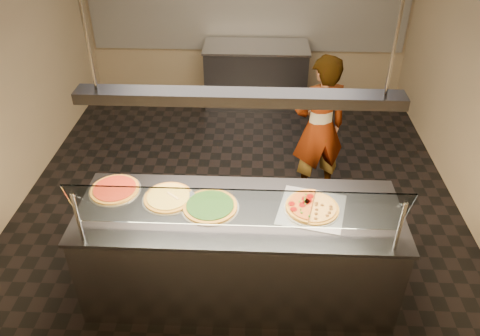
{
  "coord_description": "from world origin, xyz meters",
  "views": [
    {
      "loc": [
        0.2,
        -4.26,
        3.39
      ],
      "look_at": [
        0.05,
        -0.82,
        1.02
      ],
      "focal_mm": 35.0,
      "sensor_mm": 36.0,
      "label": 1
    }
  ],
  "objects_px": {
    "sneeze_guard": "(237,209)",
    "pizza_cheese": "(168,197)",
    "pizza_spatula": "(180,196)",
    "heat_lamp_housing": "(239,97)",
    "half_pizza_pepperoni": "(299,205)",
    "pizza_tomato": "(115,189)",
    "serving_counter": "(239,251)",
    "half_pizza_sausage": "(325,207)",
    "perforated_tray": "(312,209)",
    "worker": "(319,128)",
    "pizza_spinach": "(210,206)",
    "prep_table": "(256,75)"
  },
  "relations": [
    {
      "from": "pizza_spatula",
      "to": "heat_lamp_housing",
      "type": "distance_m",
      "value": 1.12
    },
    {
      "from": "pizza_tomato",
      "to": "heat_lamp_housing",
      "type": "distance_m",
      "value": 1.5
    },
    {
      "from": "half_pizza_sausage",
      "to": "pizza_tomato",
      "type": "xyz_separation_m",
      "value": [
        -1.79,
        0.19,
        -0.01
      ]
    },
    {
      "from": "half_pizza_pepperoni",
      "to": "heat_lamp_housing",
      "type": "height_order",
      "value": "heat_lamp_housing"
    },
    {
      "from": "half_pizza_pepperoni",
      "to": "pizza_cheese",
      "type": "distance_m",
      "value": 1.1
    },
    {
      "from": "sneeze_guard",
      "to": "half_pizza_pepperoni",
      "type": "relative_size",
      "value": 5.2
    },
    {
      "from": "prep_table",
      "to": "heat_lamp_housing",
      "type": "xyz_separation_m",
      "value": [
        -0.08,
        -3.85,
        1.48
      ]
    },
    {
      "from": "pizza_spinach",
      "to": "worker",
      "type": "distance_m",
      "value": 1.85
    },
    {
      "from": "sneeze_guard",
      "to": "prep_table",
      "type": "bearing_deg",
      "value": 88.87
    },
    {
      "from": "perforated_tray",
      "to": "pizza_spatula",
      "type": "relative_size",
      "value": 2.18
    },
    {
      "from": "pizza_spinach",
      "to": "worker",
      "type": "xyz_separation_m",
      "value": [
        1.05,
        1.51,
        -0.1
      ]
    },
    {
      "from": "half_pizza_sausage",
      "to": "pizza_cheese",
      "type": "relative_size",
      "value": 1.06
    },
    {
      "from": "perforated_tray",
      "to": "pizza_cheese",
      "type": "xyz_separation_m",
      "value": [
        -1.2,
        0.09,
        0.01
      ]
    },
    {
      "from": "prep_table",
      "to": "heat_lamp_housing",
      "type": "relative_size",
      "value": 0.69
    },
    {
      "from": "pizza_spatula",
      "to": "worker",
      "type": "distance_m",
      "value": 1.94
    },
    {
      "from": "half_pizza_pepperoni",
      "to": "pizza_tomato",
      "type": "height_order",
      "value": "half_pizza_pepperoni"
    },
    {
      "from": "perforated_tray",
      "to": "prep_table",
      "type": "distance_m",
      "value": 3.88
    },
    {
      "from": "pizza_cheese",
      "to": "pizza_tomato",
      "type": "height_order",
      "value": "same"
    },
    {
      "from": "half_pizza_pepperoni",
      "to": "pizza_tomato",
      "type": "relative_size",
      "value": 1.05
    },
    {
      "from": "pizza_tomato",
      "to": "pizza_spatula",
      "type": "xyz_separation_m",
      "value": [
        0.58,
        -0.09,
        0.01
      ]
    },
    {
      "from": "prep_table",
      "to": "worker",
      "type": "relative_size",
      "value": 0.94
    },
    {
      "from": "half_pizza_pepperoni",
      "to": "pizza_spatula",
      "type": "xyz_separation_m",
      "value": [
        -1.0,
        0.09,
        -0.01
      ]
    },
    {
      "from": "serving_counter",
      "to": "half_pizza_sausage",
      "type": "xyz_separation_m",
      "value": [
        0.7,
        0.03,
        0.49
      ]
    },
    {
      "from": "serving_counter",
      "to": "perforated_tray",
      "type": "distance_m",
      "value": 0.76
    },
    {
      "from": "half_pizza_sausage",
      "to": "pizza_spinach",
      "type": "xyz_separation_m",
      "value": [
        -0.94,
        -0.0,
        -0.01
      ]
    },
    {
      "from": "half_pizza_pepperoni",
      "to": "half_pizza_sausage",
      "type": "relative_size",
      "value": 1.0
    },
    {
      "from": "half_pizza_pepperoni",
      "to": "pizza_cheese",
      "type": "height_order",
      "value": "half_pizza_pepperoni"
    },
    {
      "from": "serving_counter",
      "to": "worker",
      "type": "bearing_deg",
      "value": 62.38
    },
    {
      "from": "perforated_tray",
      "to": "heat_lamp_housing",
      "type": "distance_m",
      "value": 1.18
    },
    {
      "from": "serving_counter",
      "to": "pizza_tomato",
      "type": "xyz_separation_m",
      "value": [
        -1.09,
        0.22,
        0.48
      ]
    },
    {
      "from": "perforated_tray",
      "to": "pizza_spinach",
      "type": "xyz_separation_m",
      "value": [
        -0.84,
        -0.01,
        0.01
      ]
    },
    {
      "from": "heat_lamp_housing",
      "to": "sneeze_guard",
      "type": "bearing_deg",
      "value": -90.0
    },
    {
      "from": "sneeze_guard",
      "to": "half_pizza_pepperoni",
      "type": "xyz_separation_m",
      "value": [
        0.49,
        0.38,
        -0.26
      ]
    },
    {
      "from": "sneeze_guard",
      "to": "pizza_cheese",
      "type": "xyz_separation_m",
      "value": [
        -0.61,
        0.47,
        -0.28
      ]
    },
    {
      "from": "worker",
      "to": "pizza_cheese",
      "type": "bearing_deg",
      "value": 26.71
    },
    {
      "from": "pizza_cheese",
      "to": "perforated_tray",
      "type": "bearing_deg",
      "value": -4.28
    },
    {
      "from": "pizza_cheese",
      "to": "pizza_spatula",
      "type": "bearing_deg",
      "value": -0.43
    },
    {
      "from": "pizza_tomato",
      "to": "prep_table",
      "type": "xyz_separation_m",
      "value": [
        1.17,
        3.63,
        -0.48
      ]
    },
    {
      "from": "half_pizza_sausage",
      "to": "pizza_tomato",
      "type": "distance_m",
      "value": 1.8
    },
    {
      "from": "sneeze_guard",
      "to": "pizza_tomato",
      "type": "distance_m",
      "value": 1.26
    },
    {
      "from": "sneeze_guard",
      "to": "pizza_spinach",
      "type": "distance_m",
      "value": 0.53
    },
    {
      "from": "half_pizza_pepperoni",
      "to": "pizza_tomato",
      "type": "bearing_deg",
      "value": 173.47
    },
    {
      "from": "serving_counter",
      "to": "worker",
      "type": "distance_m",
      "value": 1.78
    },
    {
      "from": "pizza_spinach",
      "to": "heat_lamp_housing",
      "type": "distance_m",
      "value": 1.03
    },
    {
      "from": "sneeze_guard",
      "to": "worker",
      "type": "xyz_separation_m",
      "value": [
        0.81,
        1.89,
        -0.38
      ]
    },
    {
      "from": "serving_counter",
      "to": "sneeze_guard",
      "type": "xyz_separation_m",
      "value": [
        0.0,
        -0.34,
        0.76
      ]
    },
    {
      "from": "sneeze_guard",
      "to": "pizza_spatula",
      "type": "height_order",
      "value": "sneeze_guard"
    },
    {
      "from": "pizza_spatula",
      "to": "sneeze_guard",
      "type": "bearing_deg",
      "value": -42.93
    },
    {
      "from": "half_pizza_sausage",
      "to": "pizza_spatula",
      "type": "xyz_separation_m",
      "value": [
        -1.21,
        0.09,
        0.0
      ]
    },
    {
      "from": "pizza_cheese",
      "to": "prep_table",
      "type": "height_order",
      "value": "pizza_cheese"
    }
  ]
}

